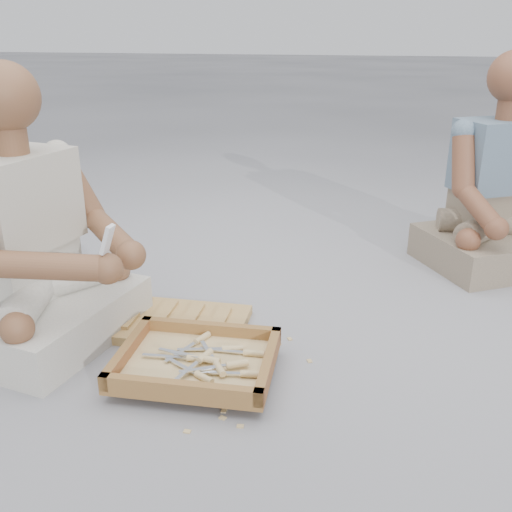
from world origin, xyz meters
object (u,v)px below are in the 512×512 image
(companion, at_px, (500,198))
(tool_tray, at_px, (197,362))
(craftsman, at_px, (37,253))
(carved_panel, at_px, (176,323))

(companion, bearing_deg, tool_tray, 19.08)
(craftsman, bearing_deg, companion, 133.84)
(craftsman, bearing_deg, carved_panel, 121.83)
(tool_tray, xyz_separation_m, craftsman, (-0.63, 0.09, 0.28))
(tool_tray, height_order, companion, companion)
(carved_panel, relative_size, tool_tray, 0.97)
(craftsman, relative_size, companion, 0.99)
(carved_panel, xyz_separation_m, craftsman, (-0.43, -0.20, 0.31))
(carved_panel, relative_size, craftsman, 0.54)
(craftsman, height_order, companion, companion)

